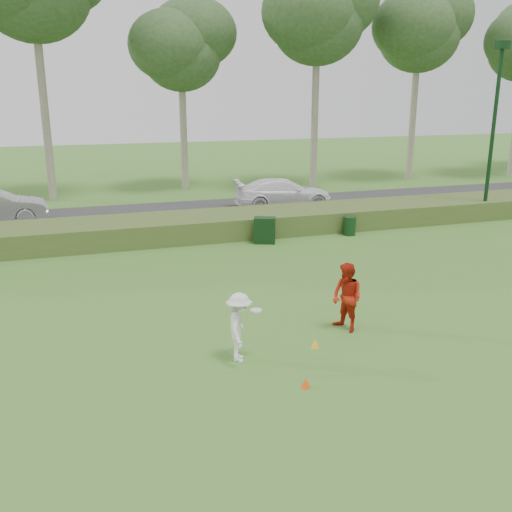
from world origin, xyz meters
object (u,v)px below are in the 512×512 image
object	(u,v)px
lamp_post	(497,101)
player_red	(347,297)
car_right	(283,193)
player_white	(239,327)
utility_cabinet	(265,230)
cone_orange	(306,383)
trash_bin	(350,226)
cone_yellow	(315,343)

from	to	relation	value
lamp_post	player_red	distance (m)	16.76
car_right	player_red	bearing A→B (deg)	171.49
player_white	car_right	xyz separation A→B (m)	(7.38, 16.52, 0.00)
utility_cabinet	car_right	distance (m)	7.45
cone_orange	trash_bin	distance (m)	13.64
player_red	utility_cabinet	xyz separation A→B (m)	(0.91, 9.08, -0.36)
cone_orange	trash_bin	world-z (taller)	trash_bin
lamp_post	car_right	xyz separation A→B (m)	(-8.29, 5.67, -4.78)
utility_cabinet	player_red	bearing A→B (deg)	-73.19
cone_orange	player_red	bearing A→B (deg)	48.53
player_white	cone_yellow	size ratio (longest dim) A/B	7.15
player_white	cone_orange	xyz separation A→B (m)	(0.94, -1.68, -0.70)
player_red	cone_yellow	world-z (taller)	player_red
lamp_post	cone_yellow	bearing A→B (deg)	-141.87
player_white	utility_cabinet	bearing A→B (deg)	-3.74
lamp_post	cone_yellow	xyz separation A→B (m)	(-13.74, -10.78, -5.48)
utility_cabinet	trash_bin	xyz separation A→B (m)	(3.94, 0.15, -0.13)
player_white	trash_bin	world-z (taller)	player_white
player_red	utility_cabinet	world-z (taller)	player_red
player_white	trash_bin	size ratio (longest dim) A/B	2.02
player_red	utility_cabinet	size ratio (longest dim) A/B	1.68
player_white	cone_yellow	bearing A→B (deg)	-69.71
car_right	utility_cabinet	bearing A→B (deg)	159.90
utility_cabinet	cone_yellow	bearing A→B (deg)	-79.53
cone_yellow	car_right	distance (m)	17.35
lamp_post	utility_cabinet	xyz separation A→B (m)	(-11.64, -0.98, -5.06)
player_white	car_right	size ratio (longest dim) A/B	0.31
cone_orange	utility_cabinet	world-z (taller)	utility_cabinet
lamp_post	player_white	distance (m)	19.65
player_white	trash_bin	xyz separation A→B (m)	(7.97, 10.02, -0.41)
cone_orange	car_right	distance (m)	19.31
cone_yellow	lamp_post	bearing A→B (deg)	38.13
cone_yellow	player_red	bearing A→B (deg)	31.36
lamp_post	utility_cabinet	world-z (taller)	lamp_post
lamp_post	trash_bin	xyz separation A→B (m)	(-7.70, -0.83, -5.19)
player_white	utility_cabinet	xyz separation A→B (m)	(4.03, 9.87, -0.28)
player_white	utility_cabinet	size ratio (longest dim) A/B	1.52
lamp_post	player_white	size ratio (longest dim) A/B	5.04
player_red	trash_bin	xyz separation A→B (m)	(4.85, 9.23, -0.50)
cone_orange	cone_yellow	distance (m)	2.00
lamp_post	player_white	xyz separation A→B (m)	(-15.67, -10.84, -4.78)
trash_bin	cone_orange	bearing A→B (deg)	-120.99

